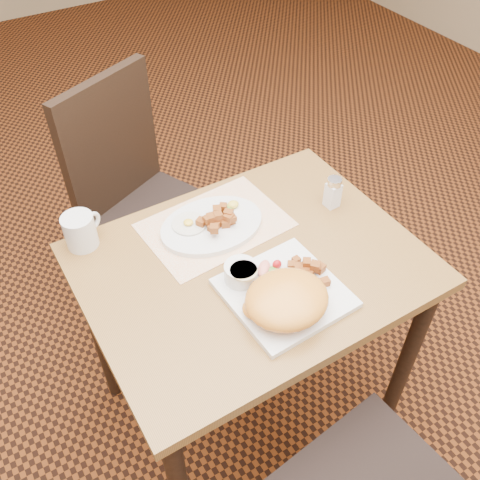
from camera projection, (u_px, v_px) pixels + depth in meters
name	position (u px, v px, depth m)	size (l,w,h in m)	color
ground	(249.00, 401.00, 1.97)	(8.00, 8.00, 0.00)	black
table	(251.00, 288.00, 1.52)	(0.90, 0.70, 0.75)	olive
chair_far	(140.00, 194.00, 1.98)	(0.56, 0.56, 0.97)	black
placemat	(215.00, 225.00, 1.55)	(0.40, 0.28, 0.00)	white
plate_square	(284.00, 293.00, 1.36)	(0.28, 0.28, 0.02)	silver
plate_oval	(212.00, 225.00, 1.54)	(0.30, 0.23, 0.02)	silver
hollandaise_mound	(286.00, 300.00, 1.29)	(0.21, 0.19, 0.08)	orange
ramekin	(241.00, 272.00, 1.36)	(0.09, 0.09, 0.05)	silver
garnish_sq	(269.00, 268.00, 1.40)	(0.08, 0.07, 0.03)	#387223
fried_egg	(189.00, 224.00, 1.52)	(0.10, 0.10, 0.02)	white
garnish_ov	(230.00, 206.00, 1.57)	(0.07, 0.04, 0.02)	#387223
salt_shaker	(333.00, 192.00, 1.58)	(0.04, 0.04, 0.10)	white
coffee_mug	(81.00, 231.00, 1.46)	(0.11, 0.09, 0.10)	silver
home_fries_sq	(307.00, 271.00, 1.38)	(0.09, 0.12, 0.04)	#9D4F19
home_fries_ov	(219.00, 219.00, 1.51)	(0.11, 0.10, 0.04)	#9D4F19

